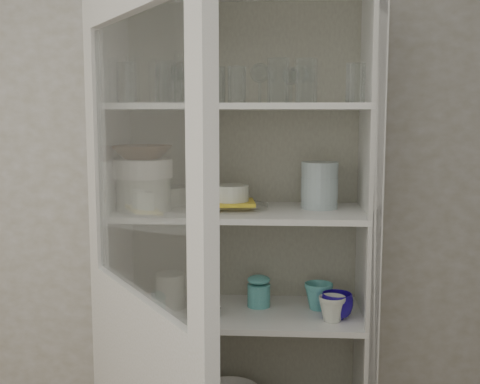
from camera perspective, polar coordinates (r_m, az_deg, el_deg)
The scene contains 31 objects.
wall_back at distance 2.55m, azimuth -4.17°, elevation 0.08°, with size 3.60×0.02×2.60m, color #9F9884.
pantry_cabinet at distance 2.44m, azimuth 0.09°, elevation -8.85°, with size 1.00×0.45×2.10m.
cupboard_door at distance 1.88m, azimuth -9.20°, elevation -16.21°, with size 0.53×0.77×2.00m.
tumbler_0 at distance 2.20m, azimuth -10.72°, elevation 10.12°, with size 0.07×0.07×0.14m, color silver.
tumbler_1 at distance 2.21m, azimuth -7.05°, elevation 10.31°, with size 0.08×0.08×0.15m, color silver.
tumbler_2 at distance 2.14m, azimuth -4.39°, elevation 10.42°, with size 0.08×0.08×0.15m, color silver.
tumbler_3 at distance 2.12m, azimuth 3.65°, elevation 10.49°, with size 0.08×0.08×0.15m, color silver.
tumbler_4 at distance 2.14m, azimuth -0.30°, elevation 10.13°, with size 0.06×0.06×0.13m, color silver.
tumbler_5 at distance 2.14m, azimuth 6.31°, elevation 10.43°, with size 0.08×0.08×0.15m, color silver.
tumbler_6 at distance 2.15m, azimuth 10.90°, elevation 10.10°, with size 0.07×0.07×0.14m, color silver.
tumbler_7 at distance 2.30m, azimuth -6.04°, elevation 10.02°, with size 0.07×0.07×0.14m, color silver.
tumbler_8 at distance 2.33m, azimuth -6.91°, elevation 10.19°, with size 0.08×0.08×0.16m, color silver.
tumbler_9 at distance 2.27m, azimuth -2.27°, elevation 10.07°, with size 0.07×0.07×0.14m, color silver.
goblet_0 at distance 2.38m, azimuth -5.62°, elevation 10.40°, with size 0.08×0.08×0.18m, color silver, non-canonical shape.
goblet_1 at distance 2.37m, azimuth 1.89°, elevation 10.40°, with size 0.08×0.08×0.17m, color silver, non-canonical shape.
goblet_2 at distance 2.35m, azimuth 4.87°, elevation 10.14°, with size 0.07×0.07×0.15m, color silver, non-canonical shape.
goblet_3 at distance 2.39m, azimuth 5.61°, elevation 10.24°, with size 0.07×0.07×0.16m, color silver, non-canonical shape.
plate_stack_front at distance 2.29m, azimuth -9.13°, elevation -0.19°, with size 0.20×0.20×0.13m, color silver.
plate_stack_back at distance 2.47m, azimuth -7.17°, elevation -0.27°, with size 0.21×0.21×0.07m, color silver.
cream_bowl at distance 2.28m, azimuth -9.18°, elevation 2.24°, with size 0.22×0.22×0.07m, color white.
terracotta_bowl at distance 2.28m, azimuth -9.21°, elevation 3.76°, with size 0.22×0.22×0.05m, color #4B2E1A.
glass_platter at distance 2.32m, azimuth -0.92°, elevation -1.37°, with size 0.29×0.29×0.02m, color silver.
yellow_trivet at distance 2.32m, azimuth -0.92°, elevation -1.01°, with size 0.18×0.18×0.01m, color yellow.
white_ramekin at distance 2.31m, azimuth -0.93°, elevation -0.10°, with size 0.14×0.14×0.06m, color silver.
grey_bowl_stack at distance 2.33m, azimuth 7.55°, elevation 0.64°, with size 0.14×0.14×0.18m, color #A2B3B3.
mug_blue at distance 2.32m, azimuth 9.16°, elevation -10.60°, with size 0.12×0.12×0.10m, color navy.
mug_teal at distance 2.41m, azimuth 7.46°, elevation -9.77°, with size 0.11×0.11×0.10m, color #1A787C.
mug_white at distance 2.29m, azimuth 8.74°, elevation -10.89°, with size 0.10×0.10×0.09m, color silver.
teal_jar at distance 2.43m, azimuth 1.79°, elevation -9.55°, with size 0.09×0.09×0.11m.
measuring_cups at distance 2.33m, azimuth -3.64°, elevation -11.16°, with size 0.11×0.11×0.04m, color #BDBDBD.
white_canister at distance 2.42m, azimuth -6.64°, elevation -9.29°, with size 0.12×0.12×0.14m, color silver.
Camera 1 is at (0.35, -1.00, 1.62)m, focal length 45.00 mm.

